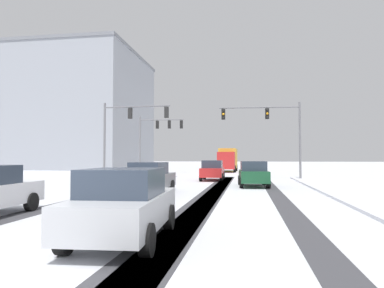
{
  "coord_description": "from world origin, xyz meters",
  "views": [
    {
      "loc": [
        3.8,
        -5.33,
        1.87
      ],
      "look_at": [
        0.0,
        18.82,
        2.8
      ],
      "focal_mm": 32.82,
      "sensor_mm": 36.0,
      "label": 1
    }
  ],
  "objects": [
    {
      "name": "wheel_track_center",
      "position": [
        1.93,
        13.44,
        0.0
      ],
      "size": [
        1.16,
        29.57,
        0.01
      ],
      "primitive_type": "cube",
      "color": "#424247",
      "rests_on": "ground"
    },
    {
      "name": "traffic_signal_near_right",
      "position": [
        5.81,
        24.77,
        4.68
      ],
      "size": [
        6.79,
        0.63,
        6.5
      ],
      "color": "slate",
      "rests_on": "ground"
    },
    {
      "name": "traffic_signal_near_left",
      "position": [
        -6.17,
        22.79,
        4.64
      ],
      "size": [
        5.84,
        0.56,
        6.5
      ],
      "color": "slate",
      "rests_on": "ground"
    },
    {
      "name": "car_grey_third",
      "position": [
        -1.15,
        12.09,
        0.82
      ],
      "size": [
        1.99,
        4.18,
        1.62
      ],
      "color": "slate",
      "rests_on": "ground"
    },
    {
      "name": "wheel_track_left_lane",
      "position": [
        2.12,
        13.44,
        0.0
      ],
      "size": [
        0.99,
        29.57,
        0.01
      ],
      "primitive_type": "cube",
      "color": "#424247",
      "rests_on": "ground"
    },
    {
      "name": "car_red_lead",
      "position": [
        1.01,
        23.07,
        0.82
      ],
      "size": [
        1.88,
        4.12,
        1.62
      ],
      "color": "red",
      "rests_on": "ground"
    },
    {
      "name": "car_silver_fifth",
      "position": [
        1.06,
        2.28,
        0.82
      ],
      "size": [
        2.02,
        4.19,
        1.62
      ],
      "color": "#B7BABF",
      "rests_on": "ground"
    },
    {
      "name": "wheel_track_oncoming",
      "position": [
        5.24,
        13.44,
        0.0
      ],
      "size": [
        0.78,
        29.57,
        0.01
      ],
      "primitive_type": "cube",
      "color": "#424247",
      "rests_on": "ground"
    },
    {
      "name": "car_dark_green_second",
      "position": [
        4.18,
        17.49,
        0.82
      ],
      "size": [
        2.02,
        4.19,
        1.62
      ],
      "color": "#194C2D",
      "rests_on": "ground"
    },
    {
      "name": "wheel_track_right_lane",
      "position": [
        -3.44,
        13.44,
        0.0
      ],
      "size": [
        1.04,
        29.57,
        0.01
      ],
      "primitive_type": "cube",
      "color": "#424247",
      "rests_on": "ground"
    },
    {
      "name": "sidewalk_kerb_right",
      "position": [
        9.57,
        12.1,
        0.06
      ],
      "size": [
        4.0,
        29.57,
        0.12
      ],
      "primitive_type": "cube",
      "color": "white",
      "rests_on": "ground"
    },
    {
      "name": "box_truck_delivery",
      "position": [
        1.3,
        40.7,
        1.63
      ],
      "size": [
        2.38,
        7.43,
        3.02
      ],
      "color": "red",
      "rests_on": "ground"
    },
    {
      "name": "office_building_far_left_block",
      "position": [
        -24.26,
        51.09,
        9.69
      ],
      "size": [
        20.0,
        21.8,
        19.36
      ],
      "color": "#9399A3",
      "rests_on": "ground"
    },
    {
      "name": "traffic_signal_far_left",
      "position": [
        -6.19,
        33.01,
        4.76
      ],
      "size": [
        5.06,
        0.6,
        6.5
      ],
      "color": "slate",
      "rests_on": "ground"
    },
    {
      "name": "ground_plane",
      "position": [
        0.0,
        0.0,
        0.0
      ],
      "size": [
        300.0,
        300.0,
        0.0
      ],
      "primitive_type": "plane",
      "color": "silver"
    }
  ]
}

